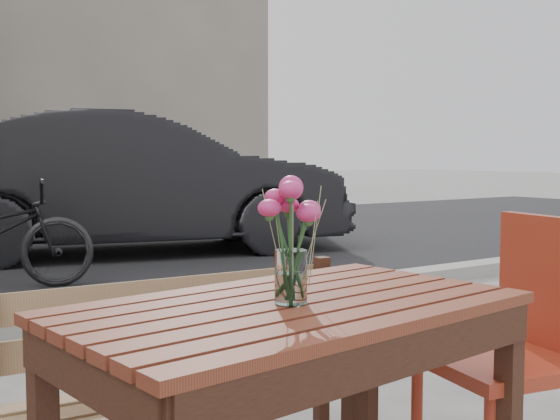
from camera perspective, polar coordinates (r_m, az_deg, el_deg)
name	(u,v)px	position (r m, az deg, el deg)	size (l,w,h in m)	color
main_table	(292,347)	(1.89, 1.00, -11.10)	(1.28, 0.83, 0.75)	maroon
main_bench	(184,363)	(2.30, -7.80, -12.18)	(1.27, 0.45, 0.78)	#9A7E4F
red_chair	(522,337)	(2.44, 19.05, -9.76)	(0.54, 0.54, 0.93)	#A0311D
main_vase	(291,225)	(1.80, 0.89, -1.19)	(0.18, 0.18, 0.33)	white
parked_car	(134,184)	(8.26, -11.78, 2.08)	(1.69, 4.86, 1.60)	black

